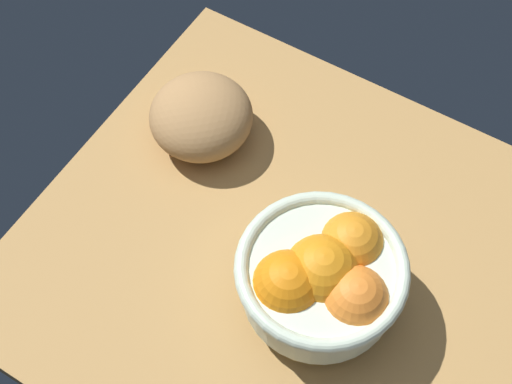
{
  "coord_description": "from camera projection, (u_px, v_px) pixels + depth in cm",
  "views": [
    {
      "loc": [
        -14.72,
        37.78,
        83.48
      ],
      "look_at": [
        10.03,
        -2.9,
        5.0
      ],
      "focal_mm": 52.76,
      "sensor_mm": 36.0,
      "label": 1
    }
  ],
  "objects": [
    {
      "name": "bread_loaf",
      "position": [
        201.0,
        116.0,
        0.99
      ],
      "size": [
        15.53,
        15.62,
        8.38
      ],
      "primitive_type": "ellipsoid",
      "rotation": [
        0.0,
        0.0,
        1.72
      ],
      "color": "#AD804E",
      "rests_on": "ground"
    },
    {
      "name": "fruit_bowl",
      "position": [
        323.0,
        277.0,
        0.84
      ],
      "size": [
        19.4,
        19.4,
        12.09
      ],
      "color": "silver",
      "rests_on": "ground"
    },
    {
      "name": "ground_plane",
      "position": [
        313.0,
        272.0,
        0.93
      ],
      "size": [
        70.67,
        59.44,
        3.0
      ],
      "primitive_type": "cube",
      "color": "#B3854A"
    }
  ]
}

